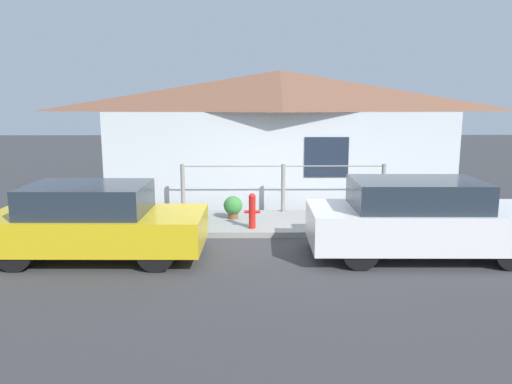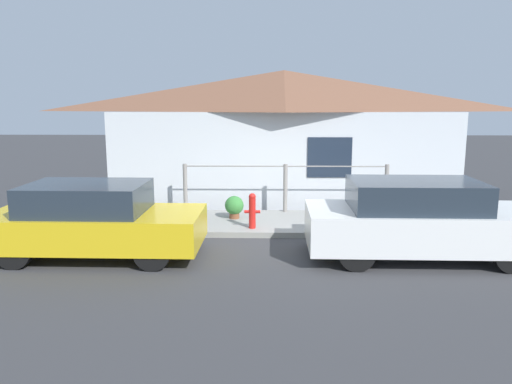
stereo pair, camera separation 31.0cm
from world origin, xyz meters
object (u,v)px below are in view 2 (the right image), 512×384
(car_right, at_px, (421,220))
(potted_plant_near_hydrant, at_px, (234,206))
(car_left, at_px, (94,220))
(fire_hydrant, at_px, (252,210))

(car_right, distance_m, potted_plant_near_hydrant, 4.23)
(car_left, xyz_separation_m, potted_plant_near_hydrant, (2.34, 2.47, -0.26))
(car_left, relative_size, fire_hydrant, 5.04)
(potted_plant_near_hydrant, bearing_deg, car_left, -133.50)
(car_left, xyz_separation_m, fire_hydrant, (2.77, 1.59, -0.16))
(car_right, xyz_separation_m, fire_hydrant, (-3.00, 1.59, -0.19))
(car_left, relative_size, potted_plant_near_hydrant, 7.31)
(car_right, relative_size, fire_hydrant, 5.44)
(fire_hydrant, bearing_deg, potted_plant_near_hydrant, 116.31)
(fire_hydrant, bearing_deg, car_right, -27.99)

